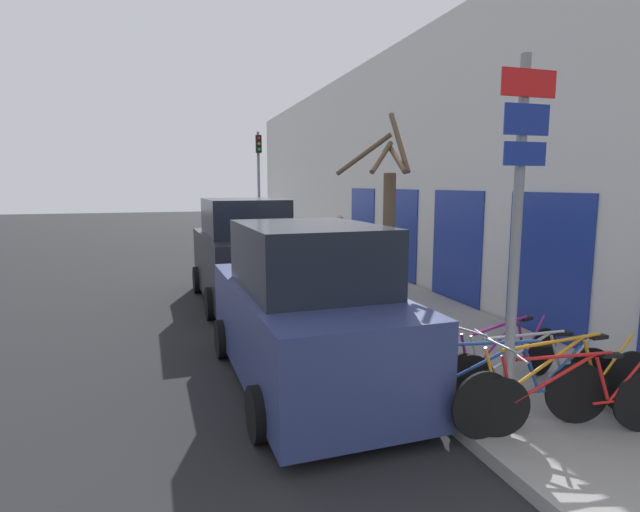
% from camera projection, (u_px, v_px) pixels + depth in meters
% --- Properties ---
extents(ground_plane, '(80.00, 80.00, 0.00)m').
position_uv_depth(ground_plane, '(250.00, 296.00, 12.25)').
color(ground_plane, black).
extents(sidewalk_curb, '(3.20, 32.00, 0.15)m').
position_uv_depth(sidewalk_curb, '(317.00, 270.00, 15.65)').
color(sidewalk_curb, gray).
rests_on(sidewalk_curb, ground).
extents(building_facade, '(0.23, 32.00, 6.50)m').
position_uv_depth(building_facade, '(371.00, 169.00, 15.64)').
color(building_facade, silver).
rests_on(building_facade, ground).
extents(signpost, '(0.60, 0.12, 3.79)m').
position_uv_depth(signpost, '(517.00, 231.00, 4.87)').
color(signpost, gray).
rests_on(signpost, sidewalk_curb).
extents(bicycle_0, '(2.14, 0.62, 0.89)m').
position_uv_depth(bicycle_0, '(572.00, 399.00, 5.14)').
color(bicycle_0, black).
rests_on(bicycle_0, sidewalk_curb).
extents(bicycle_1, '(2.66, 0.44, 0.98)m').
position_uv_depth(bicycle_1, '(560.00, 387.00, 5.35)').
color(bicycle_1, black).
rests_on(bicycle_1, sidewalk_curb).
extents(bicycle_2, '(2.27, 0.82, 0.94)m').
position_uv_depth(bicycle_2, '(498.00, 387.00, 5.40)').
color(bicycle_2, black).
rests_on(bicycle_2, sidewalk_curb).
extents(bicycle_3, '(2.16, 0.49, 0.88)m').
position_uv_depth(bicycle_3, '(531.00, 373.00, 5.88)').
color(bicycle_3, black).
rests_on(bicycle_3, sidewalk_curb).
extents(bicycle_4, '(2.27, 0.82, 0.91)m').
position_uv_depth(bicycle_4, '(504.00, 360.00, 6.25)').
color(bicycle_4, black).
rests_on(bicycle_4, sidewalk_curb).
extents(parked_car_0, '(2.18, 4.48, 2.22)m').
position_uv_depth(parked_car_0, '(306.00, 312.00, 6.77)').
color(parked_car_0, navy).
rests_on(parked_car_0, ground).
extents(parked_car_1, '(2.19, 4.40, 2.40)m').
position_uv_depth(parked_car_1, '(244.00, 255.00, 11.54)').
color(parked_car_1, black).
rests_on(parked_car_1, ground).
extents(pedestrian_near, '(0.44, 0.38, 1.69)m').
position_uv_depth(pedestrian_near, '(339.00, 239.00, 14.64)').
color(pedestrian_near, '#4C3D2D').
rests_on(pedestrian_near, sidewalk_curb).
extents(street_tree, '(0.79, 1.55, 3.70)m').
position_uv_depth(street_tree, '(388.00, 239.00, 8.14)').
color(street_tree, brown).
rests_on(street_tree, sidewalk_curb).
extents(traffic_light, '(0.20, 0.30, 4.50)m').
position_uv_depth(traffic_light, '(259.00, 176.00, 18.57)').
color(traffic_light, gray).
rests_on(traffic_light, sidewalk_curb).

